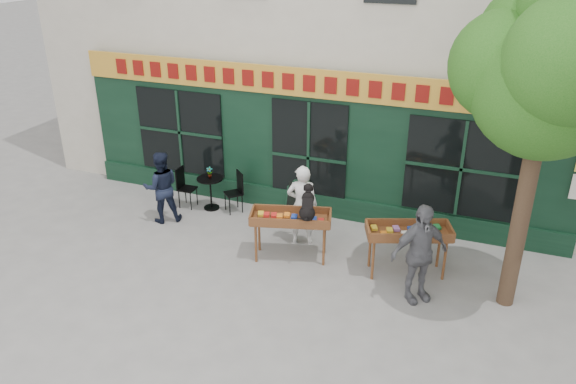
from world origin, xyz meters
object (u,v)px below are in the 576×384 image
(woman, at_px, (302,205))
(man_left, at_px, (161,187))
(dog, at_px, (308,202))
(man_right, at_px, (419,253))
(book_cart_right, at_px, (409,234))
(book_cart_center, at_px, (291,220))
(bistro_table, at_px, (210,187))

(woman, distance_m, man_left, 3.18)
(dog, bearing_deg, man_right, -27.17)
(man_right, distance_m, man_left, 5.76)
(dog, relative_size, book_cart_right, 0.37)
(book_cart_center, distance_m, dog, 0.59)
(dog, bearing_deg, bistro_table, 137.85)
(book_cart_center, xyz_separation_m, bistro_table, (-2.48, 1.38, -0.28))
(book_cart_right, xyz_separation_m, bistro_table, (-4.68, 1.13, -0.28))
(book_cart_right, height_order, man_right, man_right)
(dog, relative_size, bistro_table, 0.79)
(book_cart_right, distance_m, bistro_table, 4.82)
(book_cart_center, xyz_separation_m, woman, (0.00, 0.65, 0.03))
(woman, distance_m, bistro_table, 2.60)
(book_cart_center, relative_size, book_cart_right, 0.99)
(man_left, bearing_deg, woman, 147.01)
(man_right, bearing_deg, book_cart_center, 128.21)
(woman, distance_m, man_right, 2.75)
(dog, height_order, man_left, man_left)
(woman, relative_size, bistro_table, 2.23)
(man_right, bearing_deg, bistro_table, 118.85)
(book_cart_center, height_order, book_cart_right, same)
(book_cart_center, bearing_deg, dog, -23.48)
(woman, distance_m, book_cart_right, 2.24)
(book_cart_center, xyz_separation_m, book_cart_right, (2.20, 0.25, 0.00))
(book_cart_right, relative_size, bistro_table, 2.13)
(bistro_table, bearing_deg, book_cart_center, -29.08)
(woman, bearing_deg, book_cart_right, 154.35)
(woman, bearing_deg, man_right, 139.95)
(dog, xyz_separation_m, bistro_table, (-2.83, 1.43, -0.75))
(book_cart_right, bearing_deg, bistro_table, 145.97)
(book_cart_right, xyz_separation_m, man_left, (-5.38, 0.23, -0.02))
(book_cart_right, bearing_deg, book_cart_center, 166.01)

